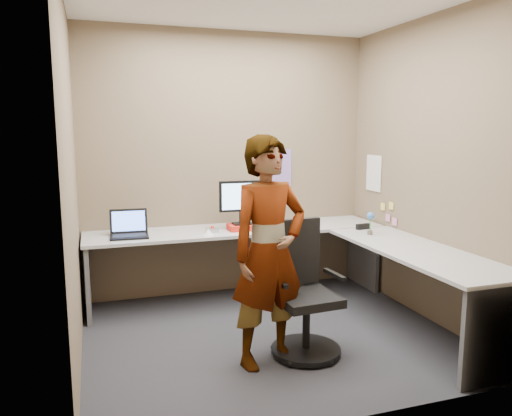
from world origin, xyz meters
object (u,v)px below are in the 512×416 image
object	(u,v)px
desk	(301,253)
monitor	(242,199)
office_chair	(303,301)
person	(269,252)

from	to	relation	value
desk	monitor	bearing A→B (deg)	127.71
desk	office_chair	distance (m)	0.82
monitor	office_chair	size ratio (longest dim) A/B	0.45
person	desk	bearing A→B (deg)	39.42
desk	office_chair	xyz separation A→B (m)	(-0.30, -0.74, -0.18)
monitor	office_chair	xyz separation A→B (m)	(0.11, -1.27, -0.63)
office_chair	desk	bearing A→B (deg)	64.07
monitor	person	distance (m)	1.38
desk	person	distance (m)	1.06
desk	office_chair	bearing A→B (deg)	-112.09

